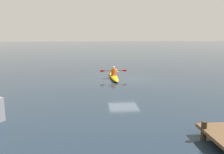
{
  "coord_description": "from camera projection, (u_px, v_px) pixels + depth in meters",
  "views": [
    {
      "loc": [
        2.87,
        19.56,
        3.87
      ],
      "look_at": [
        1.52,
        5.57,
        1.21
      ],
      "focal_mm": 38.42,
      "sensor_mm": 36.0,
      "label": 1
    }
  ],
  "objects": [
    {
      "name": "kayaker",
      "position": [
        114.0,
        71.0,
        20.1
      ],
      "size": [
        2.31,
        0.44,
        0.74
      ],
      "color": "#E04C14",
      "rests_on": "kayak"
    },
    {
      "name": "ground_plane",
      "position": [
        124.0,
        78.0,
        20.12
      ],
      "size": [
        160.0,
        160.0,
        0.0
      ],
      "primitive_type": "plane",
      "color": "#1E2D3D"
    },
    {
      "name": "kayak",
      "position": [
        114.0,
        77.0,
        20.16
      ],
      "size": [
        0.65,
        4.23,
        0.28
      ],
      "color": "#EAB214",
      "rests_on": "ground"
    }
  ]
}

